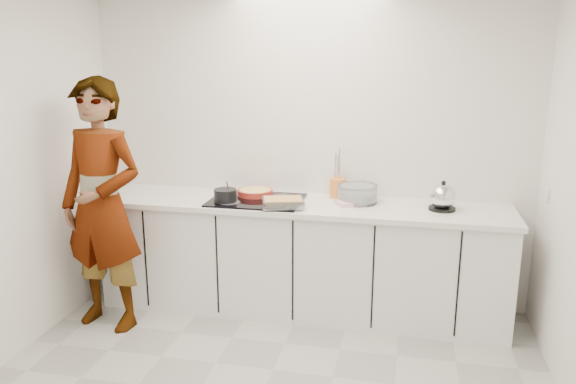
% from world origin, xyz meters
% --- Properties ---
extents(wall_back, '(3.60, 0.00, 2.60)m').
position_xyz_m(wall_back, '(0.00, 1.60, 1.30)').
color(wall_back, silver).
rests_on(wall_back, ground).
extents(wall_front, '(3.60, 0.00, 2.60)m').
position_xyz_m(wall_front, '(0.00, -1.60, 1.30)').
color(wall_front, silver).
rests_on(wall_front, ground).
extents(base_cabinets, '(3.20, 0.58, 0.87)m').
position_xyz_m(base_cabinets, '(0.00, 1.28, 0.43)').
color(base_cabinets, white).
rests_on(base_cabinets, floor).
extents(countertop, '(3.24, 0.64, 0.04)m').
position_xyz_m(countertop, '(0.00, 1.28, 0.89)').
color(countertop, white).
rests_on(countertop, base_cabinets).
extents(hob, '(0.72, 0.54, 0.01)m').
position_xyz_m(hob, '(-0.35, 1.26, 0.92)').
color(hob, black).
rests_on(hob, countertop).
extents(tart_dish, '(0.36, 0.36, 0.05)m').
position_xyz_m(tart_dish, '(-0.40, 1.38, 0.95)').
color(tart_dish, red).
rests_on(tart_dish, hob).
extents(saucepan, '(0.23, 0.23, 0.17)m').
position_xyz_m(saucepan, '(-0.57, 1.14, 0.97)').
color(saucepan, black).
rests_on(saucepan, hob).
extents(baking_dish, '(0.36, 0.31, 0.06)m').
position_xyz_m(baking_dish, '(-0.10, 1.10, 0.96)').
color(baking_dish, silver).
rests_on(baking_dish, hob).
extents(mixing_bowl, '(0.40, 0.40, 0.14)m').
position_xyz_m(mixing_bowl, '(0.43, 1.38, 0.98)').
color(mixing_bowl, silver).
rests_on(mixing_bowl, countertop).
extents(tea_towel, '(0.25, 0.23, 0.03)m').
position_xyz_m(tea_towel, '(0.39, 1.30, 0.93)').
color(tea_towel, white).
rests_on(tea_towel, countertop).
extents(kettle, '(0.26, 0.26, 0.23)m').
position_xyz_m(kettle, '(1.07, 1.30, 1.01)').
color(kettle, black).
rests_on(kettle, countertop).
extents(utensil_crock, '(0.16, 0.16, 0.16)m').
position_xyz_m(utensil_crock, '(0.26, 1.50, 0.99)').
color(utensil_crock, orange).
rests_on(utensil_crock, countertop).
extents(cook, '(0.76, 0.56, 1.89)m').
position_xyz_m(cook, '(-1.40, 0.74, 0.95)').
color(cook, white).
rests_on(cook, floor).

